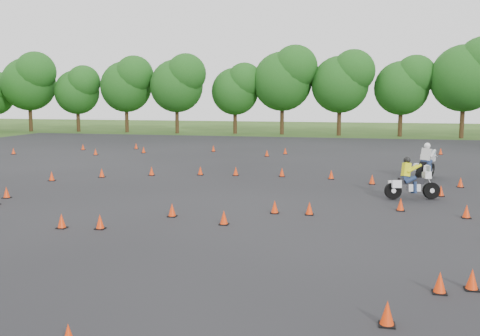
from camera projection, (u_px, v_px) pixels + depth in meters
name	position (u px, v px, depth m)	size (l,w,h in m)	color
ground	(215.00, 217.00, 18.76)	(140.00, 140.00, 0.00)	#2D5119
asphalt_pad	(249.00, 188.00, 24.57)	(62.00, 62.00, 0.00)	black
treeline	(347.00, 92.00, 51.23)	(86.80, 32.46, 10.37)	#1A4C15
traffic_cones	(249.00, 186.00, 23.79)	(36.65, 33.26, 0.45)	#EB3609
rider_yellow	(413.00, 178.00, 21.76)	(2.26, 0.69, 1.74)	yellow
rider_white	(425.00, 161.00, 27.09)	(2.43, 0.75, 1.87)	beige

